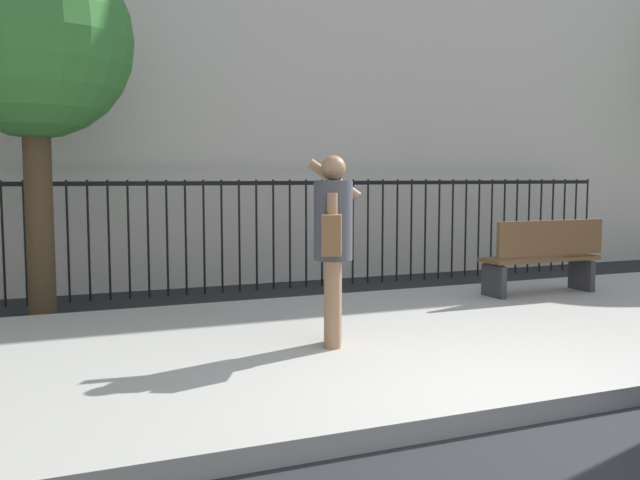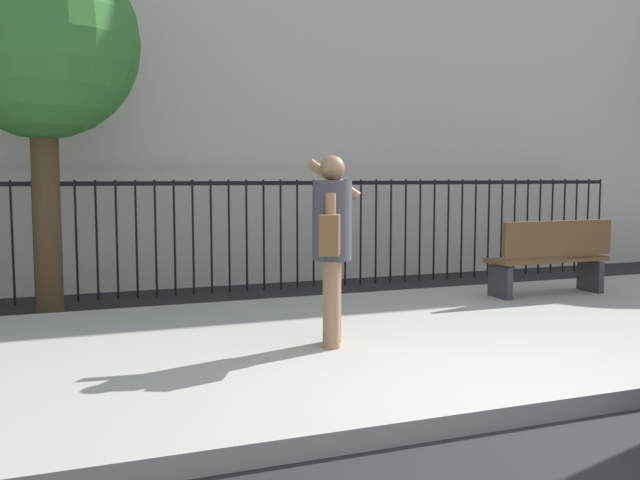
% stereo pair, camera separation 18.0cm
% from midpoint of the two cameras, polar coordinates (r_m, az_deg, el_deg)
% --- Properties ---
extents(ground_plane, '(60.00, 60.00, 0.00)m').
position_cam_midpoint_polar(ground_plane, '(4.95, 16.74, -14.33)').
color(ground_plane, black).
extents(sidewalk, '(28.00, 4.40, 0.15)m').
position_cam_midpoint_polar(sidewalk, '(6.70, 4.64, -8.27)').
color(sidewalk, '#9E9B93').
rests_on(sidewalk, ground).
extents(building_facade, '(28.00, 4.00, 9.33)m').
position_cam_midpoint_polar(building_facade, '(12.81, -8.94, 18.84)').
color(building_facade, beige).
rests_on(building_facade, ground).
extents(iron_fence, '(12.03, 0.04, 1.60)m').
position_cam_midpoint_polar(iron_fence, '(9.97, -5.10, 1.67)').
color(iron_fence, black).
rests_on(iron_fence, ground).
extents(pedestrian_on_phone, '(0.57, 0.72, 1.68)m').
position_cam_midpoint_polar(pedestrian_on_phone, '(6.00, 0.23, 0.31)').
color(pedestrian_on_phone, '#936B4C').
rests_on(pedestrian_on_phone, sidewalk).
extents(street_bench, '(1.60, 0.45, 0.95)m').
position_cam_midpoint_polar(street_bench, '(9.13, 17.51, -1.21)').
color(street_bench, brown).
rests_on(street_bench, sidewalk).
extents(street_tree_mid, '(2.27, 2.27, 4.34)m').
position_cam_midpoint_polar(street_tree_mid, '(8.86, -23.23, 14.77)').
color(street_tree_mid, '#4C3823').
rests_on(street_tree_mid, ground).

